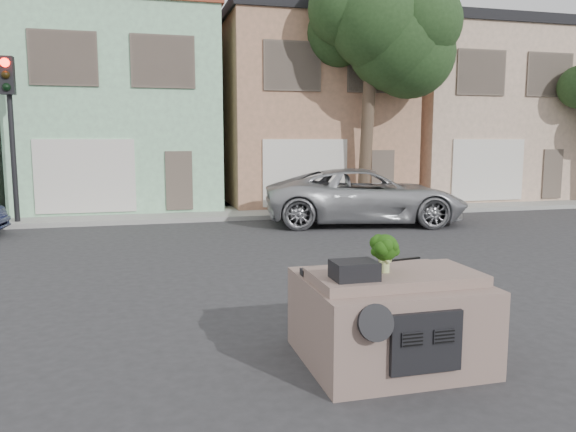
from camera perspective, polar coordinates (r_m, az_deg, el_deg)
name	(u,v)px	position (r m, az deg, el deg)	size (l,w,h in m)	color
ground_plane	(313,294)	(9.73, 2.57, -7.93)	(120.00, 120.00, 0.00)	#303033
sidewalk	(224,213)	(19.81, -6.47, 0.29)	(40.00, 3.00, 0.15)	gray
townhouse_mint	(120,111)	(23.48, -16.68, 10.23)	(7.20, 8.20, 7.55)	#98D1A6
townhouse_tan	(302,113)	(24.43, 1.48, 10.43)	(7.20, 8.20, 7.55)	tan
townhouse_beige	(458,115)	(27.48, 16.91, 9.81)	(7.20, 8.20, 7.55)	tan
silver_pickup	(365,224)	(17.91, 7.80, -0.77)	(2.88, 6.25, 1.74)	#ACADB2
traffic_signal	(12,142)	(18.81, -26.26, 6.72)	(0.40, 0.40, 5.10)	black
tree_near	(367,93)	(20.36, 8.04, 12.24)	(4.40, 4.00, 8.50)	#213B1B
car_dashboard	(388,315)	(6.88, 10.14, -9.86)	(2.00, 1.80, 1.12)	#796158
instrument_hump	(354,270)	(6.18, 6.74, -5.48)	(0.48, 0.38, 0.20)	black
wiper_arm	(397,260)	(7.19, 11.01, -4.42)	(0.70, 0.03, 0.02)	black
broccoli	(385,253)	(6.52, 9.81, -3.72)	(0.37, 0.37, 0.45)	#17380B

